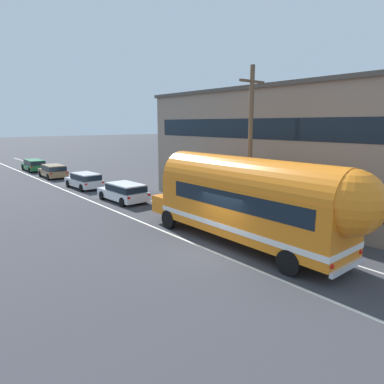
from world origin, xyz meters
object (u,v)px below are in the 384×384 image
object	(u,v)px
car_second	(85,180)
car_third	(53,170)
painted_bus	(252,198)
car_lead	(124,191)
utility_pole	(250,146)
car_fourth	(34,164)

from	to	relation	value
car_second	car_third	size ratio (longest dim) A/B	0.96
painted_bus	car_lead	size ratio (longest dim) A/B	2.73
painted_bus	car_second	xyz separation A→B (m)	(-0.03, 18.92, -1.52)
car_lead	utility_pole	bearing A→B (deg)	-77.84
car_second	car_lead	bearing A→B (deg)	-88.85
painted_bus	car_lead	bearing A→B (deg)	89.48
car_second	car_fourth	size ratio (longest dim) A/B	0.92
car_third	car_fourth	bearing A→B (deg)	90.71
painted_bus	car_second	bearing A→B (deg)	90.09
car_third	car_lead	bearing A→B (deg)	-89.01
car_third	car_fourth	xyz separation A→B (m)	(-0.08, 6.75, 0.01)
utility_pole	car_third	bearing A→B (deg)	95.53
car_second	car_fourth	world-z (taller)	same
car_lead	car_fourth	xyz separation A→B (m)	(-0.34, 21.60, 0.01)
painted_bus	utility_pole	bearing A→B (deg)	43.72
painted_bus	car_fourth	distance (m)	33.71
car_second	car_third	world-z (taller)	same
utility_pole	car_fourth	xyz separation A→B (m)	(-2.48, 31.52, -3.63)
painted_bus	car_third	world-z (taller)	painted_bus
utility_pole	car_fourth	distance (m)	31.83
utility_pole	car_third	xyz separation A→B (m)	(-2.40, 24.77, -3.64)
utility_pole	car_second	world-z (taller)	utility_pole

